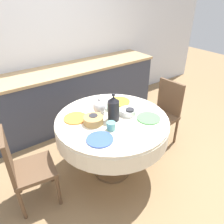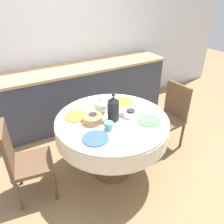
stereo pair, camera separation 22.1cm
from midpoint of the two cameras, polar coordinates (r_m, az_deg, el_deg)
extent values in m
plane|color=#8E704C|center=(2.81, 2.33, -15.03)|extent=(12.00, 12.00, 0.00)
cube|color=silver|center=(3.58, -12.22, 18.49)|extent=(7.00, 0.05, 2.60)
cube|color=#383D4C|center=(3.55, -8.98, 3.91)|extent=(3.20, 0.60, 0.87)
cube|color=tan|center=(3.37, -9.60, 10.88)|extent=(3.24, 0.64, 0.04)
cylinder|color=brown|center=(2.79, 2.34, -14.74)|extent=(0.44, 0.44, 0.04)
cylinder|color=brown|center=(2.60, 2.46, -10.47)|extent=(0.11, 0.11, 0.51)
cylinder|color=silver|center=(2.39, 2.64, -4.21)|extent=(1.22, 1.22, 0.18)
cylinder|color=silver|center=(2.34, 2.70, -2.09)|extent=(1.21, 1.21, 0.03)
cube|color=brown|center=(3.05, 15.80, -2.21)|extent=(0.44, 0.44, 0.04)
cube|color=brown|center=(3.06, 18.69, 2.85)|extent=(0.07, 0.38, 0.46)
cylinder|color=brown|center=(2.97, 15.52, -8.32)|extent=(0.04, 0.04, 0.39)
cylinder|color=brown|center=(3.14, 10.73, -5.15)|extent=(0.04, 0.04, 0.39)
cylinder|color=brown|center=(3.20, 19.71, -5.86)|extent=(0.04, 0.04, 0.39)
cylinder|color=brown|center=(3.37, 15.03, -3.07)|extent=(0.04, 0.04, 0.39)
cube|color=brown|center=(2.40, -17.62, -12.72)|extent=(0.46, 0.46, 0.04)
cube|color=brown|center=(2.25, -23.23, -8.78)|extent=(0.09, 0.38, 0.46)
cylinder|color=brown|center=(2.67, -13.44, -12.96)|extent=(0.04, 0.04, 0.39)
cylinder|color=brown|center=(2.43, -12.04, -18.43)|extent=(0.04, 0.04, 0.39)
cylinder|color=brown|center=(2.68, -21.09, -14.32)|extent=(0.04, 0.04, 0.39)
cylinder|color=brown|center=(2.44, -20.72, -19.93)|extent=(0.04, 0.04, 0.39)
cylinder|color=#3856AD|center=(2.03, -1.22, -7.00)|extent=(0.25, 0.25, 0.01)
cylinder|color=#5BA39E|center=(2.14, 2.12, -3.73)|extent=(0.09, 0.09, 0.08)
cylinder|color=#5BA85B|center=(2.33, 12.29, -2.22)|extent=(0.25, 0.25, 0.01)
cylinder|color=#28282D|center=(2.36, 7.55, -0.42)|extent=(0.09, 0.09, 0.08)
cylinder|color=orange|center=(2.37, -6.71, -1.12)|extent=(0.25, 0.25, 0.01)
cylinder|color=#28282D|center=(2.27, -2.23, -1.51)|extent=(0.09, 0.09, 0.08)
cylinder|color=yellow|center=(2.65, 5.29, 2.56)|extent=(0.25, 0.25, 0.01)
cylinder|color=#5BA39E|center=(2.48, 2.80, 1.51)|extent=(0.09, 0.09, 0.08)
cylinder|color=black|center=(2.25, 3.15, 0.29)|extent=(0.12, 0.12, 0.22)
cone|color=black|center=(2.19, 3.25, 3.35)|extent=(0.11, 0.11, 0.05)
sphere|color=black|center=(2.17, 3.28, 4.38)|extent=(0.04, 0.04, 0.04)
cylinder|color=white|center=(2.43, -0.37, -0.13)|extent=(0.08, 0.08, 0.01)
sphere|color=white|center=(2.39, -0.37, 1.52)|extent=(0.15, 0.15, 0.15)
cylinder|color=white|center=(2.42, 1.43, 2.17)|extent=(0.09, 0.03, 0.05)
sphere|color=white|center=(2.34, -0.38, 3.46)|extent=(0.03, 0.03, 0.03)
cylinder|color=#AD844C|center=(2.25, -2.31, -1.92)|extent=(0.20, 0.20, 0.08)
cylinder|color=silver|center=(2.39, 6.99, -0.26)|extent=(0.18, 0.18, 0.06)
camera|label=1|loc=(0.11, -87.24, 1.62)|focal=35.00mm
camera|label=2|loc=(0.11, 92.76, -1.62)|focal=35.00mm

